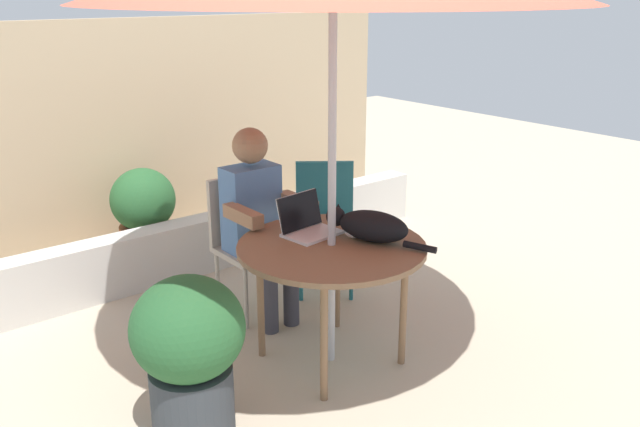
{
  "coord_description": "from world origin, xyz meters",
  "views": [
    {
      "loc": [
        -2.18,
        -2.6,
        2.02
      ],
      "look_at": [
        0.0,
        0.1,
        0.85
      ],
      "focal_mm": 37.85,
      "sensor_mm": 36.0,
      "label": 1
    }
  ],
  "objects_px": {
    "cat": "(369,226)",
    "potted_plant_near_fence": "(189,349)",
    "laptop": "(305,222)",
    "person_seated": "(258,215)",
    "patio_table": "(332,254)",
    "chair_occupied": "(245,234)",
    "chair_empty": "(325,216)",
    "potted_plant_by_chair": "(144,214)"
  },
  "relations": [
    {
      "from": "potted_plant_near_fence",
      "to": "cat",
      "type": "bearing_deg",
      "value": 0.58
    },
    {
      "from": "patio_table",
      "to": "potted_plant_near_fence",
      "type": "bearing_deg",
      "value": -174.49
    },
    {
      "from": "patio_table",
      "to": "person_seated",
      "type": "bearing_deg",
      "value": 90.0
    },
    {
      "from": "chair_occupied",
      "to": "person_seated",
      "type": "xyz_separation_m",
      "value": [
        0.0,
        -0.16,
        0.17
      ]
    },
    {
      "from": "potted_plant_near_fence",
      "to": "laptop",
      "type": "bearing_deg",
      "value": 19.17
    },
    {
      "from": "chair_occupied",
      "to": "potted_plant_near_fence",
      "type": "relative_size",
      "value": 1.11
    },
    {
      "from": "patio_table",
      "to": "chair_empty",
      "type": "bearing_deg",
      "value": 52.72
    },
    {
      "from": "potted_plant_near_fence",
      "to": "potted_plant_by_chair",
      "type": "relative_size",
      "value": 1.05
    },
    {
      "from": "cat",
      "to": "chair_occupied",
      "type": "bearing_deg",
      "value": 101.87
    },
    {
      "from": "person_seated",
      "to": "cat",
      "type": "height_order",
      "value": "person_seated"
    },
    {
      "from": "cat",
      "to": "potted_plant_near_fence",
      "type": "bearing_deg",
      "value": -179.42
    },
    {
      "from": "chair_occupied",
      "to": "chair_empty",
      "type": "bearing_deg",
      "value": -5.12
    },
    {
      "from": "patio_table",
      "to": "person_seated",
      "type": "height_order",
      "value": "person_seated"
    },
    {
      "from": "patio_table",
      "to": "cat",
      "type": "xyz_separation_m",
      "value": [
        0.2,
        -0.08,
        0.14
      ]
    },
    {
      "from": "chair_empty",
      "to": "potted_plant_near_fence",
      "type": "bearing_deg",
      "value": -149.69
    },
    {
      "from": "chair_occupied",
      "to": "chair_empty",
      "type": "xyz_separation_m",
      "value": [
        0.62,
        -0.06,
        0.0
      ]
    },
    {
      "from": "laptop",
      "to": "cat",
      "type": "xyz_separation_m",
      "value": [
        0.2,
        -0.31,
        0.02
      ]
    },
    {
      "from": "cat",
      "to": "potted_plant_by_chair",
      "type": "relative_size",
      "value": 0.82
    },
    {
      "from": "potted_plant_by_chair",
      "to": "potted_plant_near_fence",
      "type": "bearing_deg",
      "value": -109.56
    },
    {
      "from": "potted_plant_near_fence",
      "to": "potted_plant_by_chair",
      "type": "bearing_deg",
      "value": 70.44
    },
    {
      "from": "patio_table",
      "to": "laptop",
      "type": "height_order",
      "value": "laptop"
    },
    {
      "from": "patio_table",
      "to": "potted_plant_near_fence",
      "type": "height_order",
      "value": "potted_plant_near_fence"
    },
    {
      "from": "person_seated",
      "to": "potted_plant_near_fence",
      "type": "bearing_deg",
      "value": -139.09
    },
    {
      "from": "chair_empty",
      "to": "laptop",
      "type": "height_order",
      "value": "laptop"
    },
    {
      "from": "chair_empty",
      "to": "person_seated",
      "type": "height_order",
      "value": "person_seated"
    },
    {
      "from": "chair_occupied",
      "to": "potted_plant_by_chair",
      "type": "relative_size",
      "value": 1.16
    },
    {
      "from": "chair_empty",
      "to": "chair_occupied",
      "type": "bearing_deg",
      "value": 174.88
    },
    {
      "from": "laptop",
      "to": "cat",
      "type": "distance_m",
      "value": 0.37
    },
    {
      "from": "person_seated",
      "to": "patio_table",
      "type": "bearing_deg",
      "value": -90.0
    },
    {
      "from": "person_seated",
      "to": "potted_plant_near_fence",
      "type": "height_order",
      "value": "person_seated"
    },
    {
      "from": "patio_table",
      "to": "chair_empty",
      "type": "height_order",
      "value": "chair_empty"
    },
    {
      "from": "chair_occupied",
      "to": "chair_empty",
      "type": "height_order",
      "value": "same"
    },
    {
      "from": "laptop",
      "to": "potted_plant_near_fence",
      "type": "bearing_deg",
      "value": -160.83
    },
    {
      "from": "patio_table",
      "to": "potted_plant_near_fence",
      "type": "relative_size",
      "value": 1.3
    },
    {
      "from": "chair_empty",
      "to": "laptop",
      "type": "relative_size",
      "value": 2.7
    },
    {
      "from": "patio_table",
      "to": "chair_empty",
      "type": "xyz_separation_m",
      "value": [
        0.62,
        0.82,
        -0.13
      ]
    },
    {
      "from": "chair_empty",
      "to": "cat",
      "type": "height_order",
      "value": "chair_empty"
    },
    {
      "from": "cat",
      "to": "potted_plant_near_fence",
      "type": "height_order",
      "value": "cat"
    },
    {
      "from": "patio_table",
      "to": "laptop",
      "type": "distance_m",
      "value": 0.26
    },
    {
      "from": "cat",
      "to": "potted_plant_by_chair",
      "type": "bearing_deg",
      "value": 101.19
    },
    {
      "from": "patio_table",
      "to": "chair_occupied",
      "type": "height_order",
      "value": "chair_occupied"
    },
    {
      "from": "laptop",
      "to": "chair_occupied",
      "type": "bearing_deg",
      "value": 90.21
    }
  ]
}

